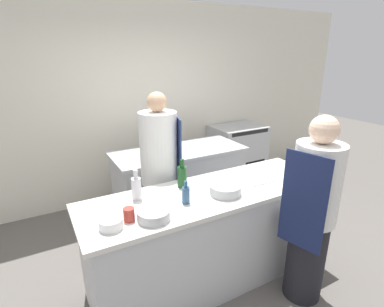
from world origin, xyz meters
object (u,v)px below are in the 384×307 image
(chef_at_stove, at_px, (160,176))
(bowl_prep_small, at_px, (225,189))
(bowl_mixing_large, at_px, (111,224))
(bottle_wine, at_px, (290,169))
(oven_range, at_px, (237,154))
(bottle_vinegar, at_px, (136,188))
(bottle_olive_oil, at_px, (182,176))
(bowl_ceramic_blue, at_px, (154,215))
(cup, at_px, (129,214))
(chef_at_prep_near, at_px, (312,214))
(bottle_cooking_oil, at_px, (186,194))

(chef_at_stove, bearing_deg, bowl_prep_small, 35.70)
(bowl_mixing_large, bearing_deg, bowl_prep_small, 2.92)
(bottle_wine, bearing_deg, chef_at_stove, 143.65)
(bowl_mixing_large, bearing_deg, oven_range, 36.62)
(chef_at_stove, bearing_deg, oven_range, 135.64)
(oven_range, bearing_deg, bowl_mixing_large, -143.38)
(oven_range, distance_m, bottle_wine, 2.12)
(bottle_vinegar, bearing_deg, oven_range, 34.85)
(chef_at_stove, relative_size, bottle_olive_oil, 6.57)
(bottle_vinegar, height_order, bottle_wine, bottle_vinegar)
(bowl_ceramic_blue, distance_m, cup, 0.18)
(oven_range, height_order, chef_at_prep_near, chef_at_prep_near)
(cup, bearing_deg, bowl_mixing_large, -165.86)
(oven_range, xyz_separation_m, bowl_prep_small, (-1.58, -1.87, 0.50))
(bowl_prep_small, height_order, cup, cup)
(cup, bearing_deg, bowl_prep_small, 1.02)
(bottle_cooking_oil, bearing_deg, bowl_prep_small, -3.02)
(bottle_wine, relative_size, bottle_cooking_oil, 1.10)
(bowl_prep_small, bearing_deg, chef_at_prep_near, -42.01)
(bottle_vinegar, bearing_deg, bottle_cooking_oil, -38.89)
(chef_at_stove, height_order, cup, chef_at_stove)
(bottle_cooking_oil, relative_size, bowl_ceramic_blue, 0.81)
(cup, bearing_deg, oven_range, 37.67)
(bowl_mixing_large, height_order, bowl_ceramic_blue, bowl_ceramic_blue)
(bottle_wine, height_order, bowl_mixing_large, bottle_wine)
(cup, bearing_deg, chef_at_prep_near, -18.52)
(chef_at_stove, relative_size, bottle_cooking_oil, 8.89)
(bottle_vinegar, bearing_deg, bowl_mixing_large, -132.44)
(bottle_olive_oil, xyz_separation_m, cup, (-0.61, -0.33, -0.05))
(bottle_olive_oil, height_order, bowl_ceramic_blue, bottle_olive_oil)
(bowl_ceramic_blue, bearing_deg, oven_range, 40.66)
(bottle_vinegar, height_order, bowl_mixing_large, bottle_vinegar)
(chef_at_prep_near, relative_size, bottle_cooking_oil, 8.45)
(bottle_olive_oil, relative_size, bottle_cooking_oil, 1.35)
(bottle_olive_oil, relative_size, cup, 2.63)
(chef_at_stove, distance_m, bottle_cooking_oil, 0.76)
(bottle_olive_oil, distance_m, bowl_ceramic_blue, 0.61)
(bottle_cooking_oil, height_order, bowl_ceramic_blue, bottle_cooking_oil)
(bottle_wine, bearing_deg, bowl_ceramic_blue, -176.98)
(bottle_olive_oil, distance_m, bottle_wine, 1.08)
(oven_range, height_order, bottle_wine, bottle_wine)
(bottle_olive_oil, xyz_separation_m, bottle_vinegar, (-0.45, -0.03, -0.00))
(oven_range, xyz_separation_m, bottle_vinegar, (-2.28, -1.59, 0.56))
(bowl_prep_small, bearing_deg, cup, -178.98)
(oven_range, bearing_deg, bowl_ceramic_blue, -139.34)
(oven_range, relative_size, cup, 9.47)
(bottle_cooking_oil, bearing_deg, bottle_wine, -1.51)
(bottle_cooking_oil, height_order, cup, bottle_cooking_oil)
(bowl_mixing_large, bearing_deg, bottle_wine, 1.33)
(bowl_mixing_large, xyz_separation_m, bowl_prep_small, (1.01, 0.05, 0.01))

